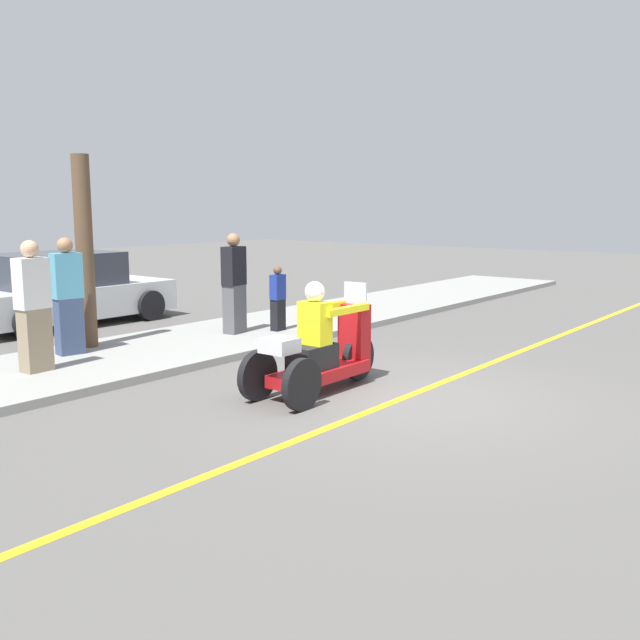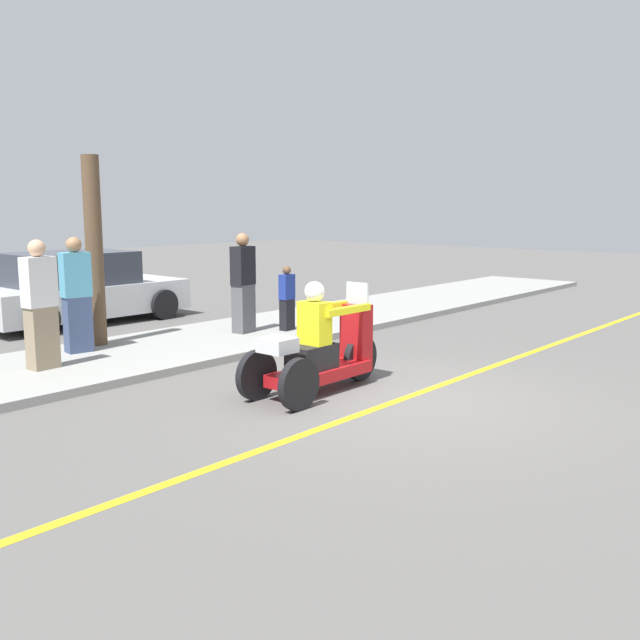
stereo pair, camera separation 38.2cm
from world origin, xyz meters
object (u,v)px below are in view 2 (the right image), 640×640
Objects in this scene: motorcycle_trike at (320,353)px; spectator_end_of_line at (243,285)px; tree_trunk at (94,251)px; spectator_far_back at (287,299)px; spectator_by_tree at (40,307)px; parked_car_lot_left at (78,289)px; spectator_near_curb at (77,297)px.

spectator_end_of_line is (1.93, 3.51, 0.47)m from motorcycle_trike.
spectator_end_of_line is at bearing -22.75° from tree_trunk.
spectator_by_tree is at bearing 174.12° from spectator_far_back.
parked_car_lot_left is at bearing 53.60° from spectator_by_tree.
parked_car_lot_left is (0.93, 7.41, 0.17)m from motorcycle_trike.
tree_trunk is (1.49, 0.97, 0.67)m from spectator_by_tree.
parked_car_lot_left is at bearing 59.31° from spectator_near_curb.
spectator_end_of_line is (2.91, -0.70, -0.00)m from spectator_near_curb.
spectator_near_curb is at bearing 35.05° from spectator_by_tree.
spectator_end_of_line is at bearing 61.14° from motorcycle_trike.
parked_car_lot_left is (-1.69, 4.35, -0.00)m from spectator_far_back.
spectator_near_curb reaches higher than spectator_end_of_line.
spectator_end_of_line reaches higher than parked_car_lot_left.
spectator_far_back is 0.28× the size of parked_car_lot_left.
tree_trunk is at bearing 154.83° from spectator_far_back.
spectator_near_curb reaches higher than motorcycle_trike.
spectator_end_of_line is 2.66m from tree_trunk.
motorcycle_trike is 0.74× the size of tree_trunk.
tree_trunk reaches higher than spectator_by_tree.
spectator_near_curb is 2.99m from spectator_end_of_line.
motorcycle_trike is at bearing -130.49° from spectator_far_back.
spectator_far_back is 4.58m from spectator_by_tree.
spectator_end_of_line is at bearing -13.49° from spectator_near_curb.
spectator_by_tree is at bearing 179.60° from spectator_end_of_line.
motorcycle_trike is 4.06m from spectator_by_tree.
spectator_by_tree reaches higher than motorcycle_trike.
tree_trunk reaches higher than spectator_far_back.
spectator_near_curb is 0.91m from tree_trunk.
spectator_end_of_line reaches higher than spectator_far_back.
spectator_by_tree is (-4.55, 0.47, 0.31)m from spectator_far_back.
motorcycle_trike is 4.03m from spectator_far_back.
parked_car_lot_left reaches higher than motorcycle_trike.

